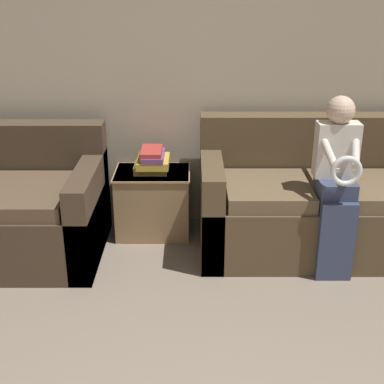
% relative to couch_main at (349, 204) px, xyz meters
% --- Properties ---
extents(wall_back, '(7.51, 0.06, 2.55)m').
position_rel_couch_main_xyz_m(wall_back, '(-1.01, 0.50, 0.93)').
color(wall_back, beige).
rests_on(wall_back, ground_plane).
extents(couch_main, '(2.26, 0.89, 0.98)m').
position_rel_couch_main_xyz_m(couch_main, '(0.00, 0.00, 0.00)').
color(couch_main, brown).
rests_on(couch_main, ground_plane).
extents(child_left_seated, '(0.29, 0.38, 1.25)m').
position_rel_couch_main_xyz_m(child_left_seated, '(-0.21, -0.37, 0.35)').
color(child_left_seated, '#384260').
rests_on(child_left_seated, ground_plane).
extents(side_shelf, '(0.60, 0.45, 0.53)m').
position_rel_couch_main_xyz_m(side_shelf, '(-1.52, 0.23, -0.08)').
color(side_shelf, '#9E7A51').
rests_on(side_shelf, ground_plane).
extents(book_stack, '(0.27, 0.32, 0.19)m').
position_rel_couch_main_xyz_m(book_stack, '(-1.51, 0.22, 0.27)').
color(book_stack, gold).
rests_on(book_stack, side_shelf).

